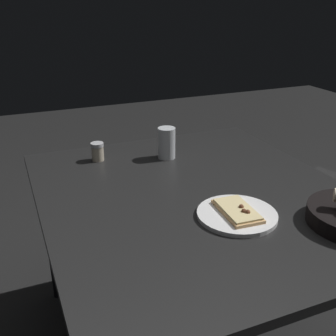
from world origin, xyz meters
name	(u,v)px	position (x,y,z in m)	size (l,w,h in m)	color
dining_table	(196,206)	(0.00, 0.00, 0.66)	(1.04, 1.19, 0.71)	black
pizza_plate	(237,214)	(-0.04, 0.20, 0.72)	(0.25, 0.25, 0.04)	white
beer_glass	(167,145)	(-0.03, -0.34, 0.77)	(0.07, 0.07, 0.13)	silver
pepper_shaker	(98,153)	(0.24, -0.42, 0.75)	(0.05, 0.05, 0.08)	#BFB299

